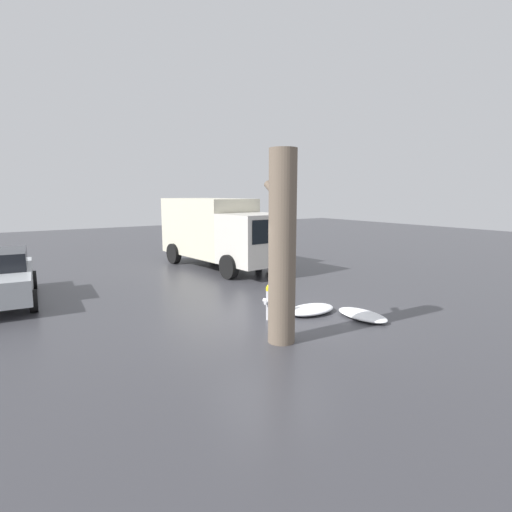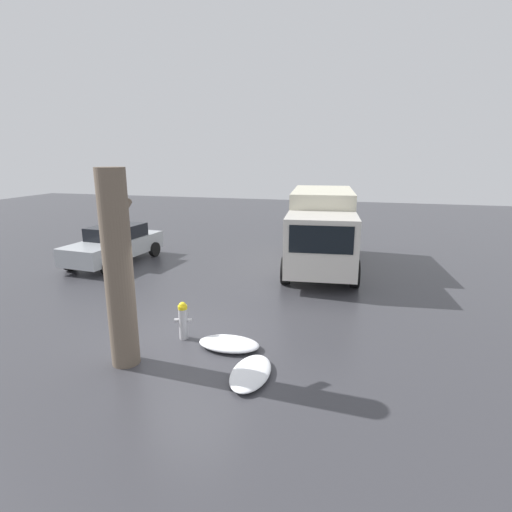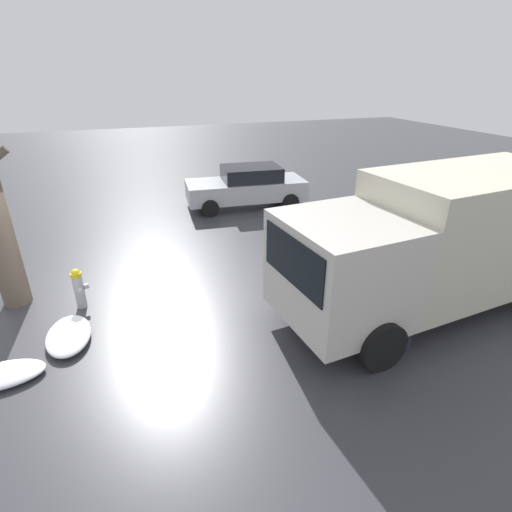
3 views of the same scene
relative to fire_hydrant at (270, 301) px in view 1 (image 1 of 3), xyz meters
The scene contains 7 objects.
ground_plane 0.47m from the fire_hydrant, 164.36° to the right, with size 60.00×60.00×0.00m, color #38383D.
fire_hydrant is the anchor object (origin of this frame).
tree_trunk 2.16m from the fire_hydrant, 153.13° to the left, with size 0.87×0.57×4.00m.
delivery_truck 7.55m from the fire_hydrant, 19.27° to the right, with size 6.65×3.01×2.89m.
pedestrian 6.66m from the fire_hydrant, 31.92° to the right, with size 0.40×0.40×1.83m.
snow_pile_by_hydrant 1.26m from the fire_hydrant, 99.28° to the right, with size 0.80×1.39×0.21m.
snow_pile_curbside 2.36m from the fire_hydrant, 121.76° to the right, with size 1.45×0.75×0.17m.
Camera 1 is at (-7.75, 5.65, 3.11)m, focal length 28.00 mm.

